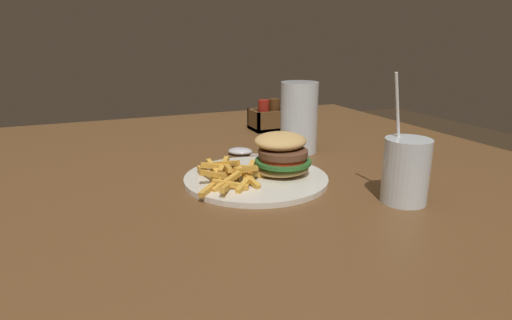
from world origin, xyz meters
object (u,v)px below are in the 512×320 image
beer_glass (299,119)px  spoon (243,152)px  meal_plate_near (266,167)px  juice_glass (406,173)px  condiment_caddy (269,119)px

beer_glass → spoon: beer_glass is taller
meal_plate_near → juice_glass: (0.17, -0.19, 0.03)m
meal_plate_near → spoon: size_ratio=1.69×
juice_glass → condiment_caddy: bearing=87.4°
meal_plate_near → spoon: bearing=82.4°
beer_glass → juice_glass: 0.36m
meal_plate_near → spoon: meal_plate_near is taller
spoon → juice_glass: bearing=147.2°
beer_glass → juice_glass: (0.01, -0.35, -0.03)m
meal_plate_near → condiment_caddy: (0.20, 0.42, 0.01)m
beer_glass → condiment_caddy: (0.04, 0.25, -0.05)m
meal_plate_near → beer_glass: (0.16, 0.16, 0.05)m
spoon → meal_plate_near: bearing=118.8°
juice_glass → spoon: bearing=110.9°
condiment_caddy → beer_glass: bearing=-98.6°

